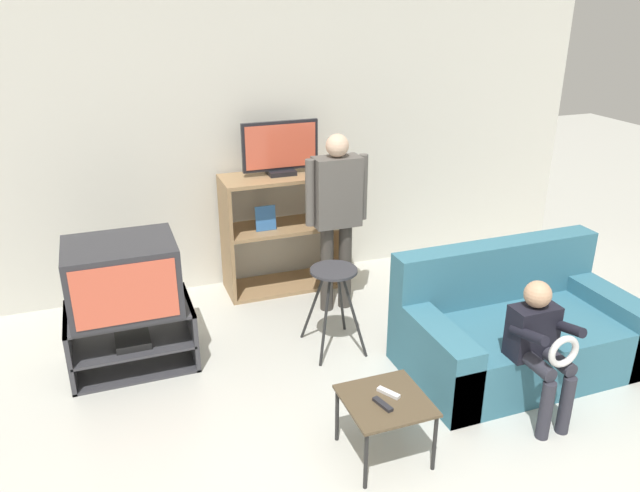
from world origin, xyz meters
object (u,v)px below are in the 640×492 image
(remote_control_black, at_px, (383,404))
(snack_table, at_px, (385,405))
(media_shelf, at_px, (284,231))
(remote_control_white, at_px, (388,393))
(couch, at_px, (515,330))
(television_main, at_px, (123,277))
(person_seated_child, at_px, (540,342))
(tv_stand, at_px, (132,337))
(person_standing_adult, at_px, (337,207))
(folding_stool, at_px, (334,284))
(television_flat, at_px, (280,149))

(remote_control_black, bearing_deg, snack_table, 33.96)
(media_shelf, height_order, remote_control_white, media_shelf)
(remote_control_black, distance_m, remote_control_white, 0.12)
(snack_table, distance_m, couch, 1.42)
(remote_control_white, distance_m, couch, 1.38)
(television_main, height_order, person_seated_child, television_main)
(television_main, height_order, snack_table, television_main)
(television_main, xyz_separation_m, remote_control_white, (1.35, -1.47, -0.31))
(tv_stand, relative_size, media_shelf, 0.81)
(person_standing_adult, bearing_deg, snack_table, -102.75)
(remote_control_white, height_order, person_seated_child, person_seated_child)
(media_shelf, bearing_deg, folding_stool, -88.65)
(tv_stand, relative_size, remote_control_black, 6.08)
(media_shelf, bearing_deg, couch, -56.98)
(folding_stool, bearing_deg, remote_control_black, -98.89)
(person_seated_child, bearing_deg, couch, 65.08)
(television_main, bearing_deg, person_standing_adult, 10.29)
(tv_stand, relative_size, person_standing_adult, 0.58)
(couch, bearing_deg, folding_stool, 149.90)
(television_main, xyz_separation_m, media_shelf, (1.44, 0.87, -0.17))
(snack_table, bearing_deg, television_main, 131.06)
(television_main, distance_m, folding_stool, 1.50)
(folding_stool, height_order, remote_control_white, folding_stool)
(tv_stand, distance_m, television_flat, 1.98)
(tv_stand, xyz_separation_m, couch, (2.61, -0.95, 0.05))
(tv_stand, distance_m, television_main, 0.48)
(snack_table, distance_m, remote_control_black, 0.08)
(television_flat, xyz_separation_m, remote_control_white, (-0.08, -2.36, -0.89))
(remote_control_black, xyz_separation_m, remote_control_white, (0.08, 0.09, 0.00))
(remote_control_black, bearing_deg, remote_control_white, 33.08)
(remote_control_black, bearing_deg, person_standing_adult, 61.50)
(television_main, xyz_separation_m, snack_table, (1.31, -1.50, -0.36))
(television_flat, bearing_deg, person_seated_child, -68.48)
(remote_control_white, relative_size, person_seated_child, 0.16)
(television_main, xyz_separation_m, person_standing_adult, (1.72, 0.31, 0.20))
(tv_stand, bearing_deg, snack_table, -49.20)
(television_flat, xyz_separation_m, snack_table, (-0.12, -2.40, -0.94))
(television_flat, xyz_separation_m, remote_control_black, (-0.16, -2.44, -0.89))
(media_shelf, distance_m, person_standing_adult, 0.72)
(tv_stand, xyz_separation_m, person_standing_adult, (1.71, 0.31, 0.69))
(tv_stand, xyz_separation_m, person_seated_child, (2.36, -1.49, 0.32))
(remote_control_black, relative_size, person_seated_child, 0.16)
(tv_stand, bearing_deg, television_flat, 32.13)
(folding_stool, height_order, remote_control_black, folding_stool)
(television_flat, height_order, remote_control_black, television_flat)
(tv_stand, relative_size, snack_table, 1.85)
(remote_control_black, bearing_deg, tv_stand, 114.14)
(television_main, distance_m, television_flat, 1.78)
(media_shelf, distance_m, remote_control_black, 2.43)
(folding_stool, bearing_deg, snack_table, -97.30)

